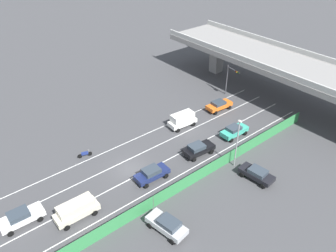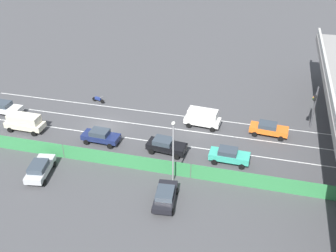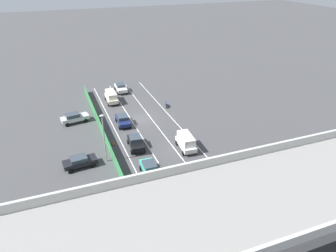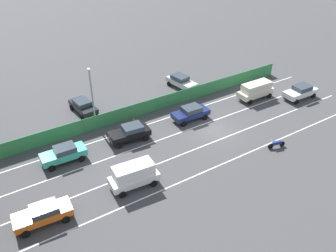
% 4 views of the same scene
% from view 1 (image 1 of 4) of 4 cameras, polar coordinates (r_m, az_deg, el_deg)
% --- Properties ---
extents(ground_plane, '(300.00, 300.00, 0.00)m').
position_cam_1_polar(ground_plane, '(44.45, -6.38, -7.10)').
color(ground_plane, '#424244').
extents(lane_line_left_edge, '(0.14, 46.72, 0.01)m').
position_cam_1_polar(lane_line_left_edge, '(50.14, -4.56, -1.72)').
color(lane_line_left_edge, silver).
rests_on(lane_line_left_edge, ground).
extents(lane_line_mid_left, '(0.14, 46.72, 0.01)m').
position_cam_1_polar(lane_line_mid_left, '(47.90, -2.20, -3.50)').
color(lane_line_mid_left, silver).
rests_on(lane_line_mid_left, ground).
extents(lane_line_mid_right, '(0.14, 46.72, 0.01)m').
position_cam_1_polar(lane_line_mid_right, '(45.81, 0.38, -5.43)').
color(lane_line_mid_right, silver).
rests_on(lane_line_mid_right, ground).
extents(lane_line_right_edge, '(0.14, 46.72, 0.01)m').
position_cam_1_polar(lane_line_right_edge, '(43.87, 3.23, -7.53)').
color(lane_line_right_edge, silver).
rests_on(lane_line_right_edge, ground).
extents(elevated_overpass, '(44.66, 10.84, 7.73)m').
position_cam_1_polar(elevated_overpass, '(60.80, 18.27, 9.74)').
color(elevated_overpass, gray).
rests_on(elevated_overpass, ground).
extents(green_fence, '(0.10, 42.82, 1.72)m').
position_cam_1_polar(green_fence, '(42.14, 5.29, -8.12)').
color(green_fence, '#338447').
rests_on(green_fence, ground).
extents(car_van_cream, '(2.07, 4.83, 2.14)m').
position_cam_1_polar(car_van_cream, '(38.68, -15.10, -13.32)').
color(car_van_cream, beige).
rests_on(car_van_cream, ground).
extents(car_sedan_navy, '(2.18, 4.44, 1.63)m').
position_cam_1_polar(car_sedan_navy, '(42.14, -2.74, -7.91)').
color(car_sedan_navy, navy).
rests_on(car_sedan_navy, ground).
extents(car_sedan_white, '(2.16, 4.61, 1.69)m').
position_cam_1_polar(car_sedan_white, '(40.19, -23.40, -13.80)').
color(car_sedan_white, white).
rests_on(car_sedan_white, ground).
extents(car_taxi_orange, '(2.27, 4.63, 1.59)m').
position_cam_1_polar(car_taxi_orange, '(56.70, 8.54, 3.50)').
color(car_taxi_orange, orange).
rests_on(car_taxi_orange, ground).
extents(car_sedan_black, '(2.38, 4.53, 1.68)m').
position_cam_1_polar(car_sedan_black, '(46.12, 5.09, -3.82)').
color(car_sedan_black, black).
rests_on(car_sedan_black, ground).
extents(car_van_white, '(2.31, 4.51, 2.27)m').
position_cam_1_polar(car_van_white, '(51.56, 2.43, 1.13)').
color(car_van_white, silver).
rests_on(car_van_white, ground).
extents(car_taxi_teal, '(2.06, 4.37, 1.67)m').
position_cam_1_polar(car_taxi_teal, '(50.46, 11.03, -0.78)').
color(car_taxi_teal, teal).
rests_on(car_taxi_teal, ground).
extents(motorcycle, '(0.73, 1.91, 0.93)m').
position_cam_1_polar(motorcycle, '(47.15, -13.75, -4.57)').
color(motorcycle, black).
rests_on(motorcycle, ground).
extents(parked_wagon_silver, '(4.74, 2.60, 1.68)m').
position_cam_1_polar(parked_wagon_silver, '(36.40, -0.16, -16.19)').
color(parked_wagon_silver, '#B2B5B7').
rests_on(parked_wagon_silver, ground).
extents(parked_sedan_dark, '(4.48, 2.40, 1.54)m').
position_cam_1_polar(parked_sedan_dark, '(43.48, 14.63, -7.72)').
color(parked_sedan_dark, black).
rests_on(parked_sedan_dark, ground).
extents(traffic_light, '(3.12, 0.89, 5.58)m').
position_cam_1_polar(traffic_light, '(59.86, 10.49, 8.22)').
color(traffic_light, '#47474C').
rests_on(traffic_light, ground).
extents(street_lamp, '(0.60, 0.36, 6.95)m').
position_cam_1_polar(street_lamp, '(42.96, 11.55, -2.13)').
color(street_lamp, gray).
rests_on(street_lamp, ground).
extents(traffic_cone, '(0.47, 0.47, 0.61)m').
position_cam_1_polar(traffic_cone, '(43.82, 5.85, -7.26)').
color(traffic_cone, orange).
rests_on(traffic_cone, ground).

